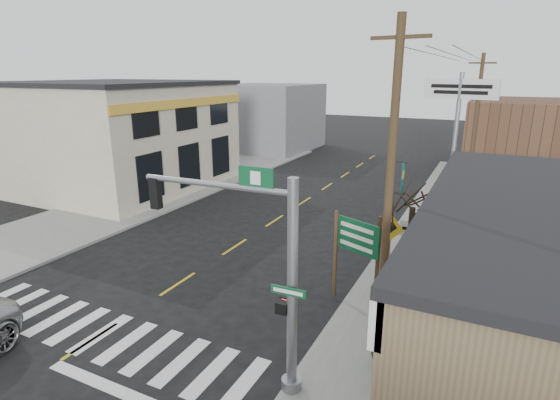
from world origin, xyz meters
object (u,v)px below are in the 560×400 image
at_px(traffic_signal_pole, 267,261).
at_px(guide_sign, 356,246).
at_px(fire_hydrant, 391,318).
at_px(lamp_post, 391,187).
at_px(bare_tree, 414,191).
at_px(utility_pole_far, 475,126).
at_px(dance_center_sign, 458,113).
at_px(utility_pole_near, 390,183).

distance_m(traffic_signal_pole, guide_sign, 5.06).
relative_size(fire_hydrant, lamp_post, 0.13).
distance_m(bare_tree, utility_pole_far, 14.43).
height_order(traffic_signal_pole, fire_hydrant, traffic_signal_pole).
xyz_separation_m(fire_hydrant, bare_tree, (-0.01, 2.34, 3.39)).
height_order(guide_sign, dance_center_sign, dance_center_sign).
bearing_deg(utility_pole_near, utility_pole_far, 93.04).
distance_m(fire_hydrant, lamp_post, 6.36).
relative_size(fire_hydrant, utility_pole_near, 0.07).
bearing_deg(traffic_signal_pole, lamp_post, 82.77).
relative_size(bare_tree, utility_pole_near, 0.54).
height_order(guide_sign, utility_pole_near, utility_pole_near).
height_order(bare_tree, utility_pole_far, utility_pole_far).
bearing_deg(utility_pole_near, traffic_signal_pole, -111.95).
height_order(traffic_signal_pole, guide_sign, traffic_signal_pole).
bearing_deg(bare_tree, dance_center_sign, 87.52).
bearing_deg(utility_pole_far, lamp_post, -108.47).
distance_m(dance_center_sign, utility_pole_far, 5.58).
distance_m(lamp_post, utility_pole_near, 6.21).
xyz_separation_m(traffic_signal_pole, bare_tree, (2.24, 6.05, 0.47)).
relative_size(traffic_signal_pole, lamp_post, 1.09).
relative_size(lamp_post, utility_pole_far, 0.59).
bearing_deg(fire_hydrant, lamp_post, 104.32).
distance_m(fire_hydrant, utility_pole_far, 17.22).
xyz_separation_m(traffic_signal_pole, fire_hydrant, (2.25, 3.72, -2.92)).
height_order(guide_sign, bare_tree, bare_tree).
relative_size(guide_sign, dance_center_sign, 0.42).
bearing_deg(lamp_post, bare_tree, -66.05).
bearing_deg(fire_hydrant, traffic_signal_pole, -121.21).
distance_m(traffic_signal_pole, dance_center_sign, 15.42).
relative_size(fire_hydrant, bare_tree, 0.14).
height_order(dance_center_sign, utility_pole_far, utility_pole_far).
xyz_separation_m(traffic_signal_pole, guide_sign, (0.75, 4.84, -1.28)).
distance_m(utility_pole_near, utility_pole_far, 17.00).
distance_m(dance_center_sign, utility_pole_near, 11.60).
bearing_deg(dance_center_sign, traffic_signal_pole, -87.17).
bearing_deg(utility_pole_near, bare_tree, 91.14).
distance_m(dance_center_sign, bare_tree, 9.16).
relative_size(guide_sign, lamp_post, 0.62).
bearing_deg(traffic_signal_pole, utility_pole_far, 78.68).
bearing_deg(bare_tree, lamp_post, 113.40).
height_order(utility_pole_near, utility_pole_far, utility_pole_near).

